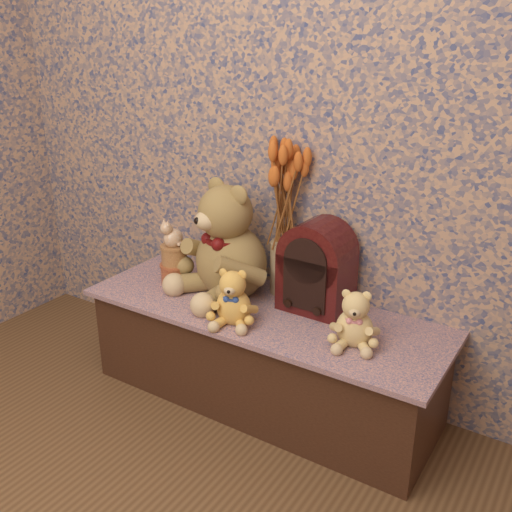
{
  "coord_description": "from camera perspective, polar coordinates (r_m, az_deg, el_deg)",
  "views": [
    {
      "loc": [
        1.07,
        -0.48,
        1.44
      ],
      "look_at": [
        0.0,
        1.2,
        0.65
      ],
      "focal_mm": 40.85,
      "sensor_mm": 36.0,
      "label": 1
    }
  ],
  "objects": [
    {
      "name": "dried_stalks",
      "position": [
        2.29,
        3.1,
        6.46
      ],
      "size": [
        0.24,
        0.24,
        0.44
      ],
      "primitive_type": null,
      "rotation": [
        0.0,
        0.0,
        -0.07
      ],
      "color": "#D05F21",
      "rests_on": "ceramic_vase"
    },
    {
      "name": "display_shelf",
      "position": [
        2.39,
        0.66,
        -9.66
      ],
      "size": [
        1.46,
        0.52,
        0.41
      ],
      "primitive_type": "cube",
      "color": "navy",
      "rests_on": "ground"
    },
    {
      "name": "teddy_medium",
      "position": [
        2.15,
        -2.21,
        -3.68
      ],
      "size": [
        0.24,
        0.26,
        0.23
      ],
      "primitive_type": null,
      "rotation": [
        0.0,
        0.0,
        0.35
      ],
      "color": "gold",
      "rests_on": "display_shelf"
    },
    {
      "name": "biscuit_tin_upper",
      "position": [
        2.48,
        -8.01,
        0.07
      ],
      "size": [
        0.13,
        0.13,
        0.08
      ],
      "primitive_type": "cylinder",
      "rotation": [
        0.0,
        0.0,
        -0.21
      ],
      "color": "tan",
      "rests_on": "biscuit_tin_lower"
    },
    {
      "name": "teddy_large",
      "position": [
        2.34,
        -2.5,
        2.2
      ],
      "size": [
        0.55,
        0.59,
        0.51
      ],
      "primitive_type": null,
      "rotation": [
        0.0,
        0.0,
        -0.38
      ],
      "color": "olive",
      "rests_on": "display_shelf"
    },
    {
      "name": "biscuit_tin_lower",
      "position": [
        2.51,
        -7.91,
        -1.75
      ],
      "size": [
        0.16,
        0.16,
        0.09
      ],
      "primitive_type": "cylinder",
      "rotation": [
        0.0,
        0.0,
        0.37
      ],
      "color": "#B87036",
      "rests_on": "display_shelf"
    },
    {
      "name": "ceramic_vase",
      "position": [
        2.39,
        2.94,
        -1.11
      ],
      "size": [
        0.15,
        0.15,
        0.22
      ],
      "primitive_type": "cylinder",
      "rotation": [
        0.0,
        0.0,
        0.15
      ],
      "color": "tan",
      "rests_on": "display_shelf"
    },
    {
      "name": "cat_figurine",
      "position": [
        2.44,
        -8.14,
        2.33
      ],
      "size": [
        0.12,
        0.12,
        0.12
      ],
      "primitive_type": null,
      "rotation": [
        0.0,
        0.0,
        -0.36
      ],
      "color": "silver",
      "rests_on": "biscuit_tin_upper"
    },
    {
      "name": "cathedral_radio",
      "position": [
        2.23,
        6.0,
        -0.93
      ],
      "size": [
        0.26,
        0.19,
        0.36
      ],
      "primitive_type": null,
      "rotation": [
        0.0,
        0.0,
        -0.02
      ],
      "color": "#3A0A0C",
      "rests_on": "display_shelf"
    },
    {
      "name": "teddy_small",
      "position": [
        2.03,
        9.71,
        -5.7
      ],
      "size": [
        0.23,
        0.25,
        0.22
      ],
      "primitive_type": null,
      "rotation": [
        0.0,
        0.0,
        0.33
      ],
      "color": "tan",
      "rests_on": "display_shelf"
    }
  ]
}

